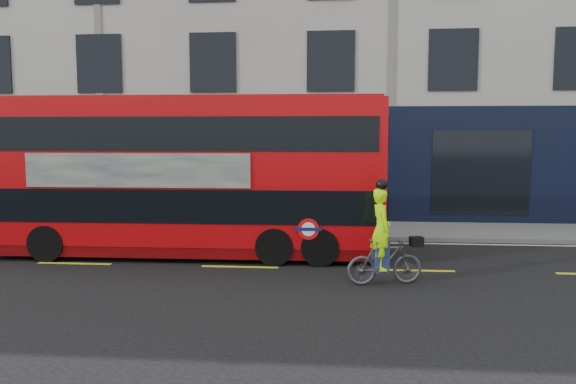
# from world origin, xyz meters

# --- Properties ---
(ground) EXTENTS (120.00, 120.00, 0.00)m
(ground) POSITION_xyz_m (0.00, 0.00, 0.00)
(ground) COLOR black
(ground) RESTS_ON ground
(pavement) EXTENTS (60.00, 3.00, 0.12)m
(pavement) POSITION_xyz_m (0.00, 6.50, 0.06)
(pavement) COLOR gray
(pavement) RESTS_ON ground
(kerb) EXTENTS (60.00, 0.12, 0.13)m
(kerb) POSITION_xyz_m (0.00, 5.00, 0.07)
(kerb) COLOR slate
(kerb) RESTS_ON ground
(building_terrace) EXTENTS (50.00, 10.07, 15.00)m
(building_terrace) POSITION_xyz_m (0.00, 12.94, 7.49)
(building_terrace) COLOR #B0AEA6
(building_terrace) RESTS_ON ground
(road_edge_line) EXTENTS (58.00, 0.10, 0.01)m
(road_edge_line) POSITION_xyz_m (0.00, 4.70, 0.00)
(road_edge_line) COLOR silver
(road_edge_line) RESTS_ON ground
(lane_dashes) EXTENTS (58.00, 0.12, 0.01)m
(lane_dashes) POSITION_xyz_m (0.00, 1.50, 0.00)
(lane_dashes) COLOR yellow
(lane_dashes) RESTS_ON ground
(bus) EXTENTS (9.93, 2.42, 3.98)m
(bus) POSITION_xyz_m (-5.52, 2.73, 2.04)
(bus) COLOR #B5070B
(bus) RESTS_ON ground
(cyclist) EXTENTS (1.64, 0.79, 2.18)m
(cyclist) POSITION_xyz_m (-0.81, 0.25, 0.74)
(cyclist) COLOR #484A4E
(cyclist) RESTS_ON ground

